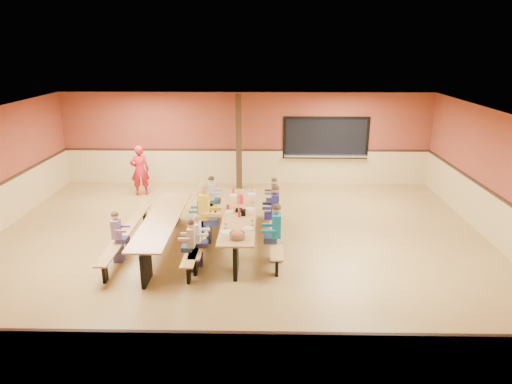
{
  "coord_description": "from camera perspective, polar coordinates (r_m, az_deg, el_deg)",
  "views": [
    {
      "loc": [
        0.62,
        -9.68,
        4.49
      ],
      "look_at": [
        0.42,
        0.49,
        1.15
      ],
      "focal_mm": 32.0,
      "sensor_mm": 36.0,
      "label": 1
    }
  ],
  "objects": [
    {
      "name": "seated_child_teal_right",
      "position": [
        9.71,
        2.56,
        -5.19
      ],
      "size": [
        0.41,
        0.33,
        1.29
      ],
      "primitive_type": null,
      "color": "#10769F",
      "rests_on": "ground"
    },
    {
      "name": "seated_child_purple_sec",
      "position": [
        10.15,
        -16.98,
        -5.42
      ],
      "size": [
        0.33,
        0.27,
        1.13
      ],
      "primitive_type": null,
      "color": "#885E8D",
      "rests_on": "ground"
    },
    {
      "name": "condiment_ketchup",
      "position": [
        10.29,
        -2.11,
        -2.7
      ],
      "size": [
        0.06,
        0.06,
        0.17
      ],
      "primitive_type": "cylinder",
      "color": "#B2140F",
      "rests_on": "cafeteria_table_main"
    },
    {
      "name": "ground",
      "position": [
        10.69,
        -2.3,
        -6.69
      ],
      "size": [
        12.0,
        12.0,
        0.0
      ],
      "primitive_type": "plane",
      "color": "olive",
      "rests_on": "ground"
    },
    {
      "name": "room_envelope",
      "position": [
        10.41,
        -2.35,
        -3.24
      ],
      "size": [
        12.04,
        10.04,
        3.02
      ],
      "color": "brown",
      "rests_on": "ground"
    },
    {
      "name": "cafeteria_table_second",
      "position": [
        10.54,
        -11.6,
        -4.3
      ],
      "size": [
        1.91,
        3.7,
        0.74
      ],
      "color": "#B47F47",
      "rests_on": "ground"
    },
    {
      "name": "seated_child_navy_right",
      "position": [
        10.99,
        2.39,
        -2.38
      ],
      "size": [
        0.4,
        0.32,
        1.26
      ],
      "primitive_type": null,
      "color": "#1E1B51",
      "rests_on": "ground"
    },
    {
      "name": "napkin_dispenser",
      "position": [
        10.4,
        -1.58,
        -2.59
      ],
      "size": [
        0.1,
        0.14,
        0.13
      ],
      "primitive_type": "cube",
      "color": "black",
      "rests_on": "cafeteria_table_main"
    },
    {
      "name": "condiment_mustard",
      "position": [
        10.53,
        -2.8,
        -2.2
      ],
      "size": [
        0.06,
        0.06,
        0.17
      ],
      "primitive_type": "cylinder",
      "color": "yellow",
      "rests_on": "cafeteria_table_main"
    },
    {
      "name": "place_settings",
      "position": [
        10.52,
        -2.05,
        -2.41
      ],
      "size": [
        0.65,
        3.3,
        0.11
      ],
      "primitive_type": null,
      "color": "beige",
      "rests_on": "cafeteria_table_main"
    },
    {
      "name": "seated_adult_yellow",
      "position": [
        10.66,
        -6.47,
        -2.66
      ],
      "size": [
        0.48,
        0.39,
        1.44
      ],
      "primitive_type": null,
      "color": "yellow",
      "rests_on": "ground"
    },
    {
      "name": "cafeteria_table_main",
      "position": [
        10.61,
        -2.03,
        -3.77
      ],
      "size": [
        1.91,
        3.7,
        0.74
      ],
      "color": "#B47F47",
      "rests_on": "ground"
    },
    {
      "name": "seated_child_white_left",
      "position": [
        9.62,
        -7.35,
        -6.09
      ],
      "size": [
        0.33,
        0.27,
        1.12
      ],
      "primitive_type": null,
      "color": "white",
      "rests_on": "ground"
    },
    {
      "name": "structural_post",
      "position": [
        14.41,
        -2.16,
        6.19
      ],
      "size": [
        0.18,
        0.18,
        3.0
      ],
      "primitive_type": "cube",
      "color": "#2F1F0F",
      "rests_on": "ground"
    },
    {
      "name": "chip_bowl",
      "position": [
        9.2,
        -2.36,
        -5.39
      ],
      "size": [
        0.32,
        0.32,
        0.15
      ],
      "primitive_type": null,
      "color": "orange",
      "rests_on": "cafeteria_table_main"
    },
    {
      "name": "seated_child_green_sec",
      "position": [
        10.85,
        -6.78,
        -3.04
      ],
      "size": [
        0.35,
        0.29,
        1.18
      ],
      "primitive_type": null,
      "color": "#2E6B57",
      "rests_on": "ground"
    },
    {
      "name": "seated_child_tan_sec",
      "position": [
        9.43,
        -8.04,
        -6.69
      ],
      "size": [
        0.32,
        0.26,
        1.11
      ],
      "primitive_type": null,
      "color": "#BDAF98",
      "rests_on": "ground"
    },
    {
      "name": "kitchen_pass_through",
      "position": [
        15.07,
        8.72,
        6.48
      ],
      "size": [
        2.78,
        0.28,
        1.38
      ],
      "color": "black",
      "rests_on": "ground"
    },
    {
      "name": "standing_woman",
      "position": [
        14.38,
        -14.31,
        2.63
      ],
      "size": [
        0.65,
        0.52,
        1.55
      ],
      "primitive_type": "imported",
      "rotation": [
        0.0,
        0.0,
        3.43
      ],
      "color": "red",
      "rests_on": "ground"
    },
    {
      "name": "table_paddle",
      "position": [
        10.62,
        -2.16,
        -1.74
      ],
      "size": [
        0.16,
        0.16,
        0.56
      ],
      "color": "black",
      "rests_on": "cafeteria_table_main"
    },
    {
      "name": "punch_pitcher",
      "position": [
        11.14,
        -1.97,
        -0.9
      ],
      "size": [
        0.16,
        0.16,
        0.22
      ],
      "primitive_type": "cylinder",
      "color": "red",
      "rests_on": "cafeteria_table_main"
    },
    {
      "name": "seated_child_char_right",
      "position": [
        12.04,
        2.28,
        -0.88
      ],
      "size": [
        0.33,
        0.27,
        1.13
      ],
      "primitive_type": null,
      "color": "#464850",
      "rests_on": "ground"
    },
    {
      "name": "seated_child_grey_left",
      "position": [
        12.1,
        -5.55,
        -0.75
      ],
      "size": [
        0.35,
        0.28,
        1.17
      ],
      "primitive_type": null,
      "color": "#B5B5B5",
      "rests_on": "ground"
    }
  ]
}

